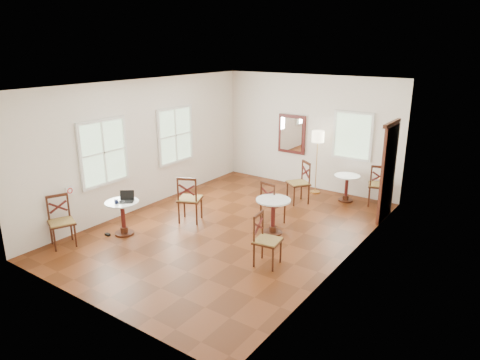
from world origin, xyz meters
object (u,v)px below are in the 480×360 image
(chair_back_b, at_px, (299,183))
(laptop, at_px, (127,199))
(cafe_table_near, at_px, (123,214))
(chair_near_a, at_px, (190,199))
(water_glass, at_px, (123,202))
(chair_mid_a, at_px, (272,203))
(mouse, at_px, (121,201))
(cafe_table_back, at_px, (347,185))
(chair_mid_b, at_px, (266,240))
(chair_back_a, at_px, (379,185))
(cafe_table_mid, at_px, (273,212))
(navy_mug, at_px, (116,201))
(chair_near_b, at_px, (61,221))
(floor_lamp, at_px, (318,141))
(power_adapter, at_px, (108,235))

(chair_back_b, xyz_separation_m, laptop, (-2.00, -3.64, 0.25))
(cafe_table_near, height_order, chair_near_a, chair_near_a)
(water_glass, bearing_deg, chair_mid_a, 48.46)
(mouse, bearing_deg, cafe_table_back, 35.85)
(cafe_table_near, height_order, water_glass, water_glass)
(cafe_table_near, xyz_separation_m, chair_back_b, (2.06, 3.73, 0.07))
(laptop, bearing_deg, chair_mid_b, -28.80)
(chair_mid_a, relative_size, chair_back_a, 0.94)
(cafe_table_mid, bearing_deg, chair_mid_a, 123.13)
(cafe_table_mid, relative_size, chair_mid_a, 0.77)
(cafe_table_mid, relative_size, navy_mug, 6.89)
(chair_near_b, bearing_deg, chair_back_a, -13.77)
(chair_mid_b, height_order, water_glass, chair_mid_b)
(chair_back_b, xyz_separation_m, floor_lamp, (0.00, 0.92, 0.87))
(cafe_table_near, xyz_separation_m, chair_back_a, (3.71, 4.65, 0.07))
(chair_near_a, distance_m, chair_back_a, 4.53)
(cafe_table_near, distance_m, laptop, 0.34)
(chair_mid_a, bearing_deg, water_glass, 58.01)
(power_adapter, bearing_deg, chair_back_b, 60.11)
(cafe_table_mid, xyz_separation_m, laptop, (-2.42, -1.70, 0.30))
(water_glass, bearing_deg, mouse, 158.11)
(chair_back_a, xyz_separation_m, water_glass, (-3.54, -4.75, 0.24))
(cafe_table_back, xyz_separation_m, mouse, (-2.94, -4.54, 0.32))
(cafe_table_back, height_order, water_glass, water_glass)
(chair_mid_a, xyz_separation_m, power_adapter, (-2.43, -2.46, -0.46))
(chair_back_a, relative_size, mouse, 9.84)
(chair_mid_b, bearing_deg, power_adapter, 96.09)
(floor_lamp, height_order, laptop, floor_lamp)
(cafe_table_back, height_order, chair_mid_a, chair_mid_a)
(chair_mid_a, height_order, navy_mug, chair_mid_a)
(chair_back_b, height_order, laptop, chair_back_b)
(cafe_table_back, bearing_deg, navy_mug, -122.68)
(chair_mid_a, xyz_separation_m, chair_mid_b, (0.86, -1.63, -0.01))
(water_glass, bearing_deg, chair_mid_b, 13.11)
(chair_near_b, relative_size, chair_back_b, 0.97)
(chair_near_a, relative_size, floor_lamp, 0.64)
(chair_near_b, bearing_deg, mouse, -8.07)
(cafe_table_mid, relative_size, mouse, 7.11)
(cafe_table_back, height_order, chair_back_a, chair_back_a)
(floor_lamp, bearing_deg, power_adapter, -115.01)
(chair_mid_b, relative_size, mouse, 9.02)
(chair_back_a, relative_size, laptop, 2.81)
(cafe_table_mid, xyz_separation_m, chair_mid_a, (-0.28, 0.42, 0.02))
(chair_near_b, xyz_separation_m, chair_back_a, (4.27, 5.67, 0.02))
(mouse, bearing_deg, floor_lamp, 45.35)
(navy_mug, xyz_separation_m, water_glass, (0.17, 0.04, 0.00))
(chair_mid_b, relative_size, power_adapter, 8.56)
(cafe_table_near, relative_size, chair_back_a, 0.69)
(chair_near_b, bearing_deg, laptop, -6.37)
(chair_mid_b, xyz_separation_m, navy_mug, (-3.07, -0.71, 0.28))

